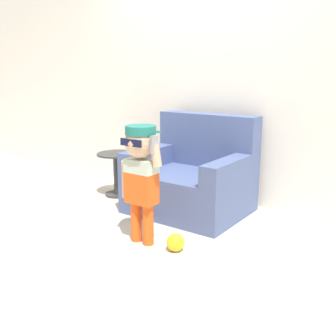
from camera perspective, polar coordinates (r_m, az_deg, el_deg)
name	(u,v)px	position (r m, az deg, el deg)	size (l,w,h in m)	color
ground_plane	(170,210)	(3.83, 0.27, -6.08)	(10.00, 10.00, 0.00)	beige
wall_back	(205,72)	(4.12, 5.45, 13.72)	(10.00, 0.05, 2.60)	silver
armchair	(193,178)	(3.75, 3.63, -1.47)	(1.03, 0.85, 0.91)	#475684
person_child	(141,166)	(2.94, -3.95, 0.26)	(0.38, 0.28, 0.92)	#E05119
side_table	(117,170)	(4.23, -7.42, -0.27)	(0.42, 0.42, 0.46)	#333333
toy_ball	(176,242)	(2.97, 1.10, -10.75)	(0.14, 0.14, 0.14)	yellow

